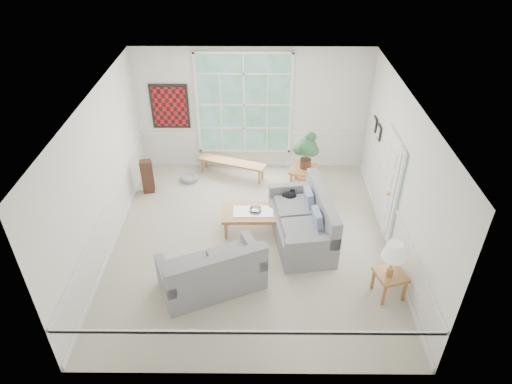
% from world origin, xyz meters
% --- Properties ---
extents(floor, '(5.50, 6.00, 0.01)m').
position_xyz_m(floor, '(0.00, 0.00, -0.01)').
color(floor, '#AEA592').
rests_on(floor, ground).
extents(ceiling, '(5.50, 6.00, 0.02)m').
position_xyz_m(ceiling, '(0.00, 0.00, 3.00)').
color(ceiling, white).
rests_on(ceiling, ground).
extents(wall_back, '(5.50, 0.02, 3.00)m').
position_xyz_m(wall_back, '(0.00, 3.00, 1.50)').
color(wall_back, silver).
rests_on(wall_back, ground).
extents(wall_front, '(5.50, 0.02, 3.00)m').
position_xyz_m(wall_front, '(0.00, -3.00, 1.50)').
color(wall_front, silver).
rests_on(wall_front, ground).
extents(wall_left, '(0.02, 6.00, 3.00)m').
position_xyz_m(wall_left, '(-2.75, 0.00, 1.50)').
color(wall_left, silver).
rests_on(wall_left, ground).
extents(wall_right, '(0.02, 6.00, 3.00)m').
position_xyz_m(wall_right, '(2.75, 0.00, 1.50)').
color(wall_right, silver).
rests_on(wall_right, ground).
extents(window_back, '(2.30, 0.08, 2.40)m').
position_xyz_m(window_back, '(-0.20, 2.96, 1.65)').
color(window_back, white).
rests_on(window_back, wall_back).
extents(entry_door, '(0.08, 0.90, 2.10)m').
position_xyz_m(entry_door, '(2.71, 0.60, 1.05)').
color(entry_door, white).
rests_on(entry_door, floor).
extents(door_sidelight, '(0.08, 0.26, 1.90)m').
position_xyz_m(door_sidelight, '(2.71, -0.03, 1.15)').
color(door_sidelight, white).
rests_on(door_sidelight, wall_right).
extents(wall_art, '(0.90, 0.06, 1.10)m').
position_xyz_m(wall_art, '(-1.95, 2.95, 1.60)').
color(wall_art, maroon).
rests_on(wall_art, wall_back).
extents(wall_frame_near, '(0.04, 0.26, 0.32)m').
position_xyz_m(wall_frame_near, '(2.71, 1.75, 1.55)').
color(wall_frame_near, black).
rests_on(wall_frame_near, wall_right).
extents(wall_frame_far, '(0.04, 0.26, 0.32)m').
position_xyz_m(wall_frame_far, '(2.71, 2.15, 1.55)').
color(wall_frame_far, black).
rests_on(wall_frame_far, wall_right).
extents(loveseat_right, '(1.27, 2.07, 1.05)m').
position_xyz_m(loveseat_right, '(0.99, 0.08, 0.53)').
color(loveseat_right, gray).
rests_on(loveseat_right, floor).
extents(loveseat_front, '(1.98, 1.54, 0.95)m').
position_xyz_m(loveseat_front, '(-0.67, -1.23, 0.48)').
color(loveseat_front, gray).
rests_on(loveseat_front, floor).
extents(coffee_table, '(1.27, 0.70, 0.47)m').
position_xyz_m(coffee_table, '(0.04, 0.35, 0.23)').
color(coffee_table, '#9D6534').
rests_on(coffee_table, floor).
extents(pewter_bowl, '(0.35, 0.35, 0.07)m').
position_xyz_m(pewter_bowl, '(0.09, 0.39, 0.50)').
color(pewter_bowl, '#98989D').
rests_on(pewter_bowl, coffee_table).
extents(window_bench, '(1.69, 0.87, 0.39)m').
position_xyz_m(window_bench, '(-0.50, 2.47, 0.20)').
color(window_bench, '#9D6534').
rests_on(window_bench, floor).
extents(end_table, '(0.75, 0.75, 0.60)m').
position_xyz_m(end_table, '(1.19, 1.83, 0.30)').
color(end_table, '#9D6534').
rests_on(end_table, floor).
extents(houseplant, '(0.53, 0.53, 0.86)m').
position_xyz_m(houseplant, '(1.21, 1.87, 1.03)').
color(houseplant, '#2B5834').
rests_on(houseplant, end_table).
extents(side_table, '(0.60, 0.60, 0.49)m').
position_xyz_m(side_table, '(2.40, -1.42, 0.25)').
color(side_table, '#9D6534').
rests_on(side_table, floor).
extents(table_lamp, '(0.55, 0.55, 0.69)m').
position_xyz_m(table_lamp, '(2.36, -1.45, 0.84)').
color(table_lamp, white).
rests_on(table_lamp, side_table).
extents(pet_bed, '(0.53, 0.53, 0.12)m').
position_xyz_m(pet_bed, '(-1.52, 2.22, 0.06)').
color(pet_bed, gray).
rests_on(pet_bed, floor).
extents(floor_speaker, '(0.28, 0.24, 0.81)m').
position_xyz_m(floor_speaker, '(-2.40, 1.75, 0.41)').
color(floor_speaker, '#3F2318').
rests_on(floor_speaker, floor).
extents(cat, '(0.36, 0.31, 0.14)m').
position_xyz_m(cat, '(0.78, 0.74, 0.61)').
color(cat, black).
rests_on(cat, loveseat_right).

